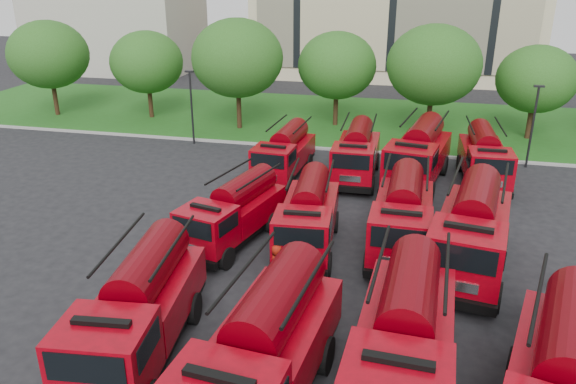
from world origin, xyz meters
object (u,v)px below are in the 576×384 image
Objects in this scene: fire_truck_1 at (262,354)px; firefighter_4 at (277,282)px; fire_truck_2 at (404,340)px; fire_truck_6 at (403,216)px; fire_truck_7 at (472,230)px; firefighter_5 at (570,304)px; fire_truck_10 at (419,154)px; fire_truck_8 at (285,153)px; fire_truck_4 at (234,212)px; fire_truck_9 at (357,153)px; fire_truck_11 at (484,157)px; fire_truck_0 at (139,309)px; fire_truck_5 at (308,216)px.

fire_truck_1 reaches higher than firefighter_4.
fire_truck_6 is (-0.39, 9.02, -0.14)m from fire_truck_2.
fire_truck_7 is at bearing 76.25° from fire_truck_2.
fire_truck_1 reaches higher than fire_truck_2.
fire_truck_1 reaches higher than firefighter_5.
fire_truck_6 is 0.91× the size of fire_truck_10.
firefighter_5 is (10.97, 0.94, 0.00)m from firefighter_4.
fire_truck_2 is 1.21× the size of fire_truck_8.
fire_truck_7 reaches higher than fire_truck_4.
fire_truck_11 is (7.17, 0.91, -0.01)m from fire_truck_9.
fire_truck_10 is 13.63m from firefighter_4.
fire_truck_6 is at bearing 21.03° from fire_truck_4.
fire_truck_1 is 19.08m from fire_truck_9.
fire_truck_6 is 6.29m from firefighter_4.
fire_truck_6 is (7.79, 9.14, -0.04)m from fire_truck_0.
fire_truck_2 is 7.35m from firefighter_4.
fire_truck_4 is 10.14m from fire_truck_7.
firefighter_4 reaches higher than firefighter_5.
fire_truck_8 is at bearing -20.20° from firefighter_4.
fire_truck_11 is at bearing 24.09° from fire_truck_10.
fire_truck_9 is 14.91m from firefighter_5.
firefighter_5 is (13.72, -2.09, -1.45)m from fire_truck_4.
fire_truck_7 is at bearing -66.87° from fire_truck_10.
fire_truck_9 is at bearing 130.07° from fire_truck_7.
fire_truck_2 reaches higher than fire_truck_5.
firefighter_4 is (-1.66, -12.47, -1.54)m from fire_truck_9.
fire_truck_1 is 1.03× the size of fire_truck_2.
fire_truck_9 reaches higher than fire_truck_11.
fire_truck_7 is (2.77, -1.17, 0.15)m from fire_truck_6.
fire_truck_2 is 9.03m from fire_truck_6.
fire_truck_5 is 0.86× the size of fire_truck_10.
fire_truck_8 is 17.31m from firefighter_5.
fire_truck_7 is 1.02× the size of fire_truck_10.
fire_truck_2 is at bearing -62.16° from fire_truck_8.
fire_truck_6 is (7.36, 0.91, 0.18)m from fire_truck_4.
fire_truck_11 is at bearing 66.91° from fire_truck_6.
firefighter_4 is at bearing -98.40° from fire_truck_9.
fire_truck_2 reaches higher than fire_truck_6.
fire_truck_0 is 6.32m from firefighter_4.
fire_truck_11 is at bearing 50.96° from fire_truck_0.
fire_truck_5 is 0.84× the size of fire_truck_7.
fire_truck_4 is 15.52m from fire_truck_11.
fire_truck_4 is 0.99× the size of fire_truck_11.
fire_truck_2 is 17.57m from fire_truck_10.
fire_truck_0 is at bearing -129.54° from fire_truck_6.
fire_truck_1 is 9.89m from fire_truck_5.
fire_truck_1 is 18.72m from fire_truck_8.
fire_truck_2 is 8.21m from fire_truck_7.
fire_truck_9 is at bearing -175.00° from fire_truck_11.
fire_truck_5 is at bearing 18.04° from fire_truck_4.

